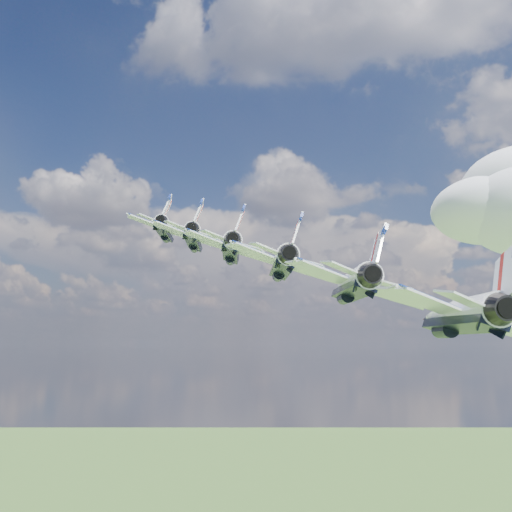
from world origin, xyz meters
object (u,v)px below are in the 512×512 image
(jet_3, at_px, (283,264))
(jet_5, at_px, (458,315))
(jet_0, at_px, (167,230))
(jet_2, at_px, (233,249))
(jet_4, at_px, (353,284))
(jet_1, at_px, (196,238))

(jet_3, xyz_separation_m, jet_5, (16.56, -17.87, -6.28))
(jet_0, relative_size, jet_5, 1.00)
(jet_2, distance_m, jet_3, 12.58)
(jet_4, distance_m, jet_5, 12.58)
(jet_2, height_order, jet_4, jet_2)
(jet_0, relative_size, jet_2, 1.00)
(jet_2, distance_m, jet_4, 25.15)
(jet_3, bearing_deg, jet_0, 115.57)
(jet_0, xyz_separation_m, jet_5, (41.40, -44.66, -15.69))
(jet_4, bearing_deg, jet_3, 115.57)
(jet_0, height_order, jet_3, jet_0)
(jet_2, bearing_deg, jet_4, -64.43)
(jet_4, height_order, jet_5, jet_4)
(jet_5, bearing_deg, jet_0, 115.57)
(jet_1, height_order, jet_2, jet_1)
(jet_0, bearing_deg, jet_4, -64.43)
(jet_3, xyz_separation_m, jet_4, (8.28, -8.93, -3.14))
(jet_1, relative_size, jet_5, 1.00)
(jet_4, bearing_deg, jet_0, 115.57)
(jet_1, height_order, jet_5, jet_1)
(jet_3, bearing_deg, jet_2, 115.57)
(jet_1, distance_m, jet_5, 50.31)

